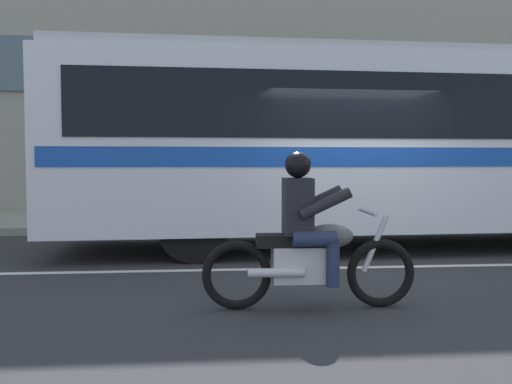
# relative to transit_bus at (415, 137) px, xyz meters

# --- Properties ---
(ground_plane) EXTENTS (60.00, 60.00, 0.00)m
(ground_plane) POSITION_rel_transit_bus_xyz_m (-1.39, -1.19, -1.88)
(ground_plane) COLOR #2B2B2D
(sidewalk_curb) EXTENTS (28.00, 3.80, 0.15)m
(sidewalk_curb) POSITION_rel_transit_bus_xyz_m (-1.39, 3.91, -1.81)
(sidewalk_curb) COLOR gray
(sidewalk_curb) RESTS_ON ground_plane
(lane_center_stripe) EXTENTS (26.60, 0.14, 0.01)m
(lane_center_stripe) POSITION_rel_transit_bus_xyz_m (-1.39, -1.79, -1.88)
(lane_center_stripe) COLOR silver
(lane_center_stripe) RESTS_ON ground_plane
(office_building_facade) EXTENTS (28.00, 0.89, 11.35)m
(office_building_facade) POSITION_rel_transit_bus_xyz_m (-1.39, 6.19, 3.80)
(office_building_facade) COLOR gray
(office_building_facade) RESTS_ON ground_plane
(transit_bus) EXTENTS (12.15, 3.05, 3.22)m
(transit_bus) POSITION_rel_transit_bus_xyz_m (0.00, 0.00, 0.00)
(transit_bus) COLOR silver
(transit_bus) RESTS_ON ground_plane
(motorcycle_with_rider) EXTENTS (2.14, 0.64, 1.56)m
(motorcycle_with_rider) POSITION_rel_transit_bus_xyz_m (-2.55, -3.83, -1.23)
(motorcycle_with_rider) COLOR black
(motorcycle_with_rider) RESTS_ON ground_plane
(fire_hydrant) EXTENTS (0.22, 0.30, 0.75)m
(fire_hydrant) POSITION_rel_transit_bus_xyz_m (-7.05, 2.93, -1.37)
(fire_hydrant) COLOR gold
(fire_hydrant) RESTS_ON sidewalk_curb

